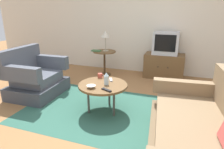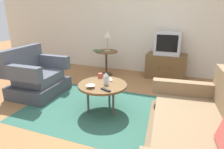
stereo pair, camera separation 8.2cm
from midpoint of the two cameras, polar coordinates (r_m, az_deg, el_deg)
name	(u,v)px [view 1 (the left image)]	position (r m, az deg, el deg)	size (l,w,h in m)	color
ground_plane	(107,114)	(3.14, -2.25, -11.43)	(16.00, 16.00, 0.00)	olive
back_wall	(142,19)	(5.10, 8.17, 15.80)	(9.00, 0.12, 2.70)	beige
area_rug	(103,110)	(3.24, -3.31, -10.47)	(2.57, 1.75, 0.00)	#2D5B4C
armchair	(35,79)	(4.02, -22.16, -1.11)	(0.84, 1.01, 0.90)	#3E424B
couch	(200,135)	(2.36, 23.37, -16.06)	(1.11, 1.81, 0.88)	brown
coffee_table	(103,86)	(3.06, -3.44, -3.44)	(0.77, 0.77, 0.46)	brown
side_table	(104,58)	(4.82, -2.71, 4.93)	(0.56, 0.56, 0.61)	brown
tv_stand	(164,66)	(4.84, 14.46, 2.49)	(0.91, 0.50, 0.57)	brown
television	(166,43)	(4.72, 14.97, 8.85)	(0.57, 0.41, 0.52)	#B7B7BC
table_lamp	(106,35)	(4.72, -2.42, 11.49)	(0.22, 0.22, 0.49)	#9E937A
vase	(106,79)	(3.00, -2.45, -1.25)	(0.08, 0.08, 0.19)	silver
mug	(100,76)	(3.32, -4.19, -0.31)	(0.12, 0.08, 0.08)	#B74C3D
bowl	(91,87)	(2.90, -6.93, -3.58)	(0.14, 0.14, 0.04)	silver
tv_remote_dark	(106,90)	(2.80, -2.47, -4.53)	(0.17, 0.11, 0.02)	black
tv_remote_silver	(111,80)	(3.20, -1.07, -1.54)	(0.10, 0.15, 0.02)	#B2B2B7
book	(96,51)	(4.76, -5.13, 6.96)	(0.23, 0.16, 0.03)	#3D663D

